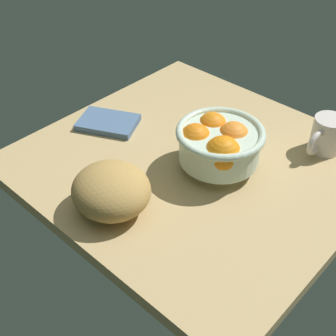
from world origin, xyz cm
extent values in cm
cube|color=tan|center=(0.00, 0.00, -1.50)|extent=(71.29, 67.51, 3.00)
cylinder|color=silver|center=(-5.22, -1.30, 1.24)|extent=(9.13, 9.13, 2.49)
cylinder|color=silver|center=(-5.22, -1.30, 5.91)|extent=(17.25, 17.25, 6.84)
torus|color=silver|center=(-5.22, -1.30, 9.33)|extent=(18.85, 18.85, 1.60)
sphere|color=orange|center=(-6.78, -3.76, 7.48)|extent=(7.03, 7.03, 7.03)
sphere|color=orange|center=(-1.37, 2.21, 7.47)|extent=(6.99, 6.99, 6.99)
sphere|color=orange|center=(-1.15, -3.76, 7.45)|extent=(6.84, 6.84, 6.84)
sphere|color=orange|center=(-8.73, 2.40, 7.59)|extent=(7.64, 7.64, 7.64)
ellipsoid|color=#B68B4A|center=(2.13, 22.95, 4.66)|extent=(16.98, 16.40, 9.32)
cube|color=slate|center=(24.90, 4.20, 0.78)|extent=(16.89, 14.87, 1.57)
cylinder|color=silver|center=(-19.08, -23.22, 4.18)|extent=(7.16, 7.16, 8.36)
torus|color=silver|center=(-18.79, -18.45, 4.18)|extent=(1.56, 5.95, 5.88)
camera|label=1|loc=(-50.77, 63.70, 64.33)|focal=49.29mm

